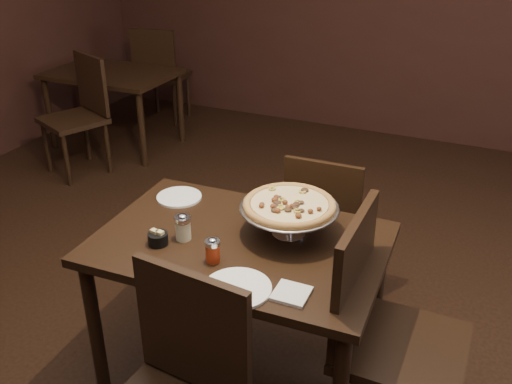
% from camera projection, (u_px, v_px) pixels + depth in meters
% --- Properties ---
extents(room, '(6.04, 7.04, 2.84)m').
position_uv_depth(room, '(230.00, 89.00, 2.03)').
color(room, black).
rests_on(room, ground).
extents(dining_table, '(1.22, 0.84, 0.74)m').
position_uv_depth(dining_table, '(240.00, 260.00, 2.41)').
color(dining_table, black).
rests_on(dining_table, ground).
extents(background_table, '(1.09, 0.72, 0.68)m').
position_uv_depth(background_table, '(112.00, 82.00, 5.00)').
color(background_table, black).
rests_on(background_table, ground).
extents(pizza_stand, '(0.42, 0.42, 0.17)m').
position_uv_depth(pizza_stand, '(289.00, 205.00, 2.34)').
color(pizza_stand, silver).
rests_on(pizza_stand, dining_table).
extents(parmesan_shaker, '(0.07, 0.07, 0.12)m').
position_uv_depth(parmesan_shaker, '(183.00, 227.00, 2.35)').
color(parmesan_shaker, beige).
rests_on(parmesan_shaker, dining_table).
extents(pepper_flake_shaker, '(0.06, 0.06, 0.11)m').
position_uv_depth(pepper_flake_shaker, '(213.00, 250.00, 2.20)').
color(pepper_flake_shaker, maroon).
rests_on(pepper_flake_shaker, dining_table).
extents(packet_caddy, '(0.08, 0.08, 0.06)m').
position_uv_depth(packet_caddy, '(158.00, 238.00, 2.33)').
color(packet_caddy, black).
rests_on(packet_caddy, dining_table).
extents(napkin_stack, '(0.13, 0.13, 0.01)m').
position_uv_depth(napkin_stack, '(291.00, 294.00, 2.03)').
color(napkin_stack, silver).
rests_on(napkin_stack, dining_table).
extents(plate_left, '(0.21, 0.21, 0.01)m').
position_uv_depth(plate_left, '(179.00, 197.00, 2.70)').
color(plate_left, white).
rests_on(plate_left, dining_table).
extents(plate_near, '(0.25, 0.25, 0.01)m').
position_uv_depth(plate_near, '(237.00, 288.00, 2.06)').
color(plate_near, white).
rests_on(plate_near, dining_table).
extents(serving_spatula, '(0.15, 0.15, 0.02)m').
position_uv_depth(serving_spatula, '(291.00, 222.00, 2.23)').
color(serving_spatula, silver).
rests_on(serving_spatula, pizza_stand).
extents(chair_far, '(0.41, 0.41, 0.86)m').
position_uv_depth(chair_far, '(326.00, 221.00, 3.05)').
color(chair_far, black).
rests_on(chair_far, ground).
extents(chair_side, '(0.47, 0.47, 1.00)m').
position_uv_depth(chair_side, '(383.00, 328.00, 2.17)').
color(chair_side, black).
rests_on(chair_side, ground).
extents(bg_chair_far, '(0.50, 0.50, 0.95)m').
position_uv_depth(bg_chair_far, '(160.00, 72.00, 5.58)').
color(bg_chair_far, black).
rests_on(bg_chair_far, ground).
extents(bg_chair_near, '(0.58, 0.58, 0.94)m').
position_uv_depth(bg_chair_near, '(81.00, 111.00, 4.54)').
color(bg_chair_near, black).
rests_on(bg_chair_near, ground).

